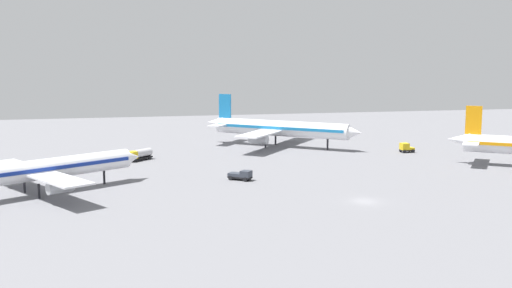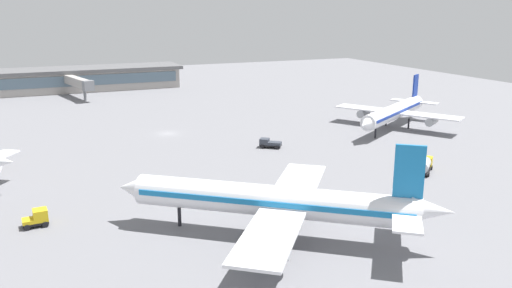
% 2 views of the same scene
% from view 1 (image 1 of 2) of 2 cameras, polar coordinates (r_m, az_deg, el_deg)
% --- Properties ---
extents(ground, '(288.00, 288.00, 0.00)m').
position_cam_1_polar(ground, '(103.02, 9.90, -5.19)').
color(ground, slate).
extents(airplane_at_gate, '(34.11, 28.63, 11.64)m').
position_cam_1_polar(airplane_at_gate, '(112.13, -18.91, -2.21)').
color(airplane_at_gate, white).
rests_on(airplane_at_gate, ground).
extents(airplane_distant, '(36.09, 30.81, 13.05)m').
position_cam_1_polar(airplane_distant, '(159.33, 2.13, 1.44)').
color(airplane_distant, white).
rests_on(airplane_distant, ground).
extents(fuel_truck, '(5.97, 5.61, 2.50)m').
position_cam_1_polar(fuel_truck, '(141.77, -10.58, -0.93)').
color(fuel_truck, black).
rests_on(fuel_truck, ground).
extents(baggage_tug, '(3.32, 2.39, 2.30)m').
position_cam_1_polar(baggage_tug, '(154.83, 13.55, -0.33)').
color(baggage_tug, black).
rests_on(baggage_tug, ground).
extents(pushback_tractor, '(4.63, 4.21, 1.90)m').
position_cam_1_polar(pushback_tractor, '(117.97, -1.36, -2.86)').
color(pushback_tractor, black).
rests_on(pushback_tractor, ground).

